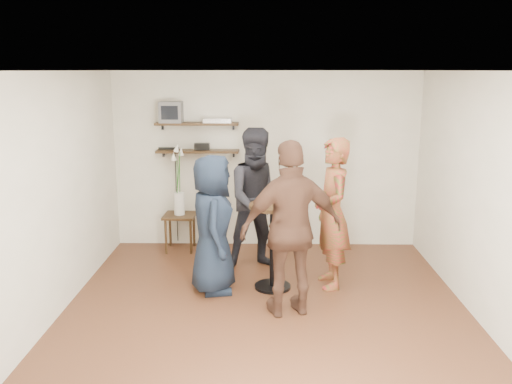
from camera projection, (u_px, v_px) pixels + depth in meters
room at (266, 200)px, 5.59m from camera, size 4.58×5.08×2.68m
shelf_upper at (197, 124)px, 7.80m from camera, size 1.20×0.25×0.04m
shelf_lower at (198, 151)px, 7.89m from camera, size 1.20×0.25×0.04m
crt_monitor at (171, 112)px, 7.77m from camera, size 0.32×0.30×0.30m
dvd_deck at (218, 120)px, 7.78m from camera, size 0.40×0.24×0.06m
radio at (202, 147)px, 7.87m from camera, size 0.22×0.10×0.10m
power_strip at (169, 148)px, 7.93m from camera, size 0.30×0.05×0.03m
side_table at (180, 220)px, 7.94m from camera, size 0.47×0.47×0.54m
vase_lilies at (179, 192)px, 7.84m from camera, size 0.20×0.21×1.06m
drinks_table at (273, 235)px, 6.49m from camera, size 0.58×0.58×1.05m
wine_glass_fl at (268, 193)px, 6.36m from camera, size 0.07×0.07×0.20m
wine_glass_fr at (278, 195)px, 6.34m from camera, size 0.06×0.06×0.19m
wine_glass_bl at (271, 192)px, 6.45m from camera, size 0.06×0.06×0.19m
wine_glass_br at (276, 192)px, 6.38m from camera, size 0.07×0.07×0.21m
person_plaid at (332, 214)px, 6.52m from camera, size 0.53×0.72×1.83m
person_dark at (259, 199)px, 7.12m from camera, size 1.06×0.91×1.89m
person_navy at (213, 224)px, 6.38m from camera, size 0.63×0.87×1.66m
person_brown at (292, 229)px, 5.75m from camera, size 1.20×0.74×1.91m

